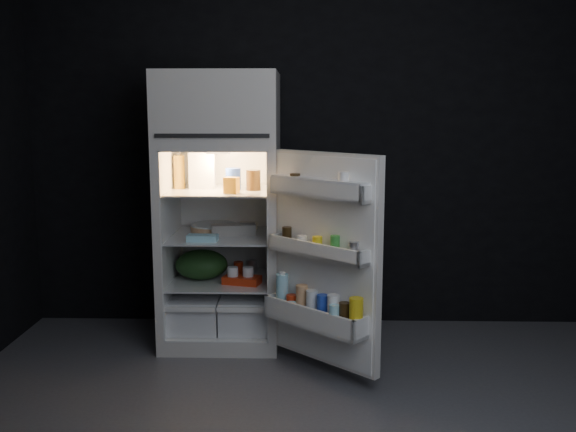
{
  "coord_description": "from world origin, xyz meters",
  "views": [
    {
      "loc": [
        -0.05,
        -2.87,
        1.55
      ],
      "look_at": [
        -0.14,
        1.0,
        0.9
      ],
      "focal_mm": 40.0,
      "sensor_mm": 36.0,
      "label": 1
    }
  ],
  "objects_px": {
    "refrigerator": "(221,199)",
    "fridge_door": "(323,263)",
    "milk_jug": "(203,170)",
    "egg_carton": "(233,230)",
    "yogurt_tray": "(242,280)"
  },
  "relations": [
    {
      "from": "refrigerator",
      "to": "fridge_door",
      "type": "xyz_separation_m",
      "value": [
        0.66,
        -0.64,
        -0.27
      ]
    },
    {
      "from": "yogurt_tray",
      "to": "milk_jug",
      "type": "bearing_deg",
      "value": 157.22
    },
    {
      "from": "yogurt_tray",
      "to": "refrigerator",
      "type": "bearing_deg",
      "value": 146.74
    },
    {
      "from": "refrigerator",
      "to": "milk_jug",
      "type": "bearing_deg",
      "value": 159.96
    },
    {
      "from": "refrigerator",
      "to": "milk_jug",
      "type": "xyz_separation_m",
      "value": [
        -0.13,
        0.05,
        0.19
      ]
    },
    {
      "from": "milk_jug",
      "to": "egg_carton",
      "type": "xyz_separation_m",
      "value": [
        0.21,
        -0.09,
        -0.38
      ]
    },
    {
      "from": "refrigerator",
      "to": "yogurt_tray",
      "type": "height_order",
      "value": "refrigerator"
    },
    {
      "from": "fridge_door",
      "to": "milk_jug",
      "type": "height_order",
      "value": "fridge_door"
    },
    {
      "from": "refrigerator",
      "to": "fridge_door",
      "type": "relative_size",
      "value": 1.46
    },
    {
      "from": "egg_carton",
      "to": "yogurt_tray",
      "type": "distance_m",
      "value": 0.34
    },
    {
      "from": "refrigerator",
      "to": "milk_jug",
      "type": "distance_m",
      "value": 0.23
    },
    {
      "from": "fridge_door",
      "to": "yogurt_tray",
      "type": "bearing_deg",
      "value": 136.88
    },
    {
      "from": "refrigerator",
      "to": "egg_carton",
      "type": "bearing_deg",
      "value": -28.92
    },
    {
      "from": "refrigerator",
      "to": "yogurt_tray",
      "type": "xyz_separation_m",
      "value": [
        0.15,
        -0.16,
        -0.5
      ]
    },
    {
      "from": "milk_jug",
      "to": "egg_carton",
      "type": "height_order",
      "value": "milk_jug"
    }
  ]
}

